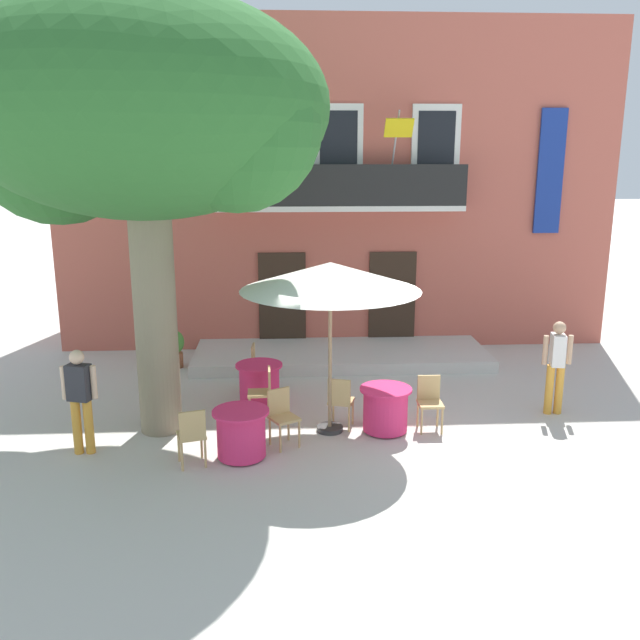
{
  "coord_description": "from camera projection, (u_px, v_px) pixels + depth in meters",
  "views": [
    {
      "loc": [
        -1.17,
        -10.43,
        4.48
      ],
      "look_at": [
        -0.46,
        2.48,
        1.3
      ],
      "focal_mm": 37.58,
      "sensor_mm": 36.0,
      "label": 1
    }
  ],
  "objects": [
    {
      "name": "cafe_chair_front_0",
      "position": [
        264.0,
        390.0,
        11.61
      ],
      "size": [
        0.41,
        0.41,
        0.91
      ],
      "color": "tan",
      "rests_on": "ground"
    },
    {
      "name": "cafe_chair_front_1",
      "position": [
        259.0,
        364.0,
        13.06
      ],
      "size": [
        0.42,
        0.42,
        0.91
      ],
      "color": "tan",
      "rests_on": "ground"
    },
    {
      "name": "ground_plane",
      "position": [
        355.0,
        430.0,
        11.25
      ],
      "size": [
        120.0,
        120.0,
        0.0
      ],
      "primitive_type": "plane",
      "color": "beige"
    },
    {
      "name": "plane_tree",
      "position": [
        138.0,
        117.0,
        10.11
      ],
      "size": [
        5.79,
        5.08,
        6.89
      ],
      "color": "#7F755B",
      "rests_on": "ground"
    },
    {
      "name": "cafe_table_near_tree",
      "position": [
        385.0,
        409.0,
        11.1
      ],
      "size": [
        0.86,
        0.86,
        0.76
      ],
      "color": "#E52D66",
      "rests_on": "ground"
    },
    {
      "name": "cafe_table_front",
      "position": [
        259.0,
        383.0,
        12.36
      ],
      "size": [
        0.86,
        0.86,
        0.76
      ],
      "color": "#E52D66",
      "rests_on": "ground"
    },
    {
      "name": "cafe_table_middle",
      "position": [
        241.0,
        433.0,
        10.13
      ],
      "size": [
        0.86,
        0.86,
        0.76
      ],
      "color": "#E52D66",
      "rests_on": "ground"
    },
    {
      "name": "ground_planter_left",
      "position": [
        176.0,
        347.0,
        14.47
      ],
      "size": [
        0.35,
        0.35,
        0.81
      ],
      "color": "#995638",
      "rests_on": "ground"
    },
    {
      "name": "pedestrian_mid_plaza",
      "position": [
        557.0,
        362.0,
        11.74
      ],
      "size": [
        0.53,
        0.37,
        1.69
      ],
      "color": "gold",
      "rests_on": "ground"
    },
    {
      "name": "cafe_chair_near_tree_1",
      "position": [
        340.0,
        399.0,
        11.16
      ],
      "size": [
        0.5,
        0.5,
        0.91
      ],
      "color": "tan",
      "rests_on": "ground"
    },
    {
      "name": "cafe_umbrella",
      "position": [
        330.0,
        277.0,
        10.58
      ],
      "size": [
        2.9,
        2.9,
        2.85
      ],
      "color": "#997A56",
      "rests_on": "ground"
    },
    {
      "name": "cafe_chair_near_tree_0",
      "position": [
        430.0,
        399.0,
        11.17
      ],
      "size": [
        0.4,
        0.4,
        0.91
      ],
      "color": "tan",
      "rests_on": "ground"
    },
    {
      "name": "cafe_chair_middle_0",
      "position": [
        282.0,
        413.0,
        10.55
      ],
      "size": [
        0.54,
        0.54,
        0.91
      ],
      "color": "tan",
      "rests_on": "ground"
    },
    {
      "name": "entrance_step_platform",
      "position": [
        341.0,
        355.0,
        15.01
      ],
      "size": [
        6.51,
        2.19,
        0.25
      ],
      "primitive_type": "cube",
      "color": "silver",
      "rests_on": "ground"
    },
    {
      "name": "cafe_chair_middle_1",
      "position": [
        192.0,
        433.0,
        9.79
      ],
      "size": [
        0.5,
        0.5,
        0.91
      ],
      "color": "tan",
      "rests_on": "ground"
    },
    {
      "name": "pedestrian_near_entrance",
      "position": [
        80.0,
        396.0,
        10.15
      ],
      "size": [
        0.53,
        0.31,
        1.66
      ],
      "color": "gold",
      "rests_on": "ground"
    },
    {
      "name": "building_facade",
      "position": [
        332.0,
        185.0,
        17.13
      ],
      "size": [
        13.0,
        5.09,
        7.5
      ],
      "color": "#BC5B4C",
      "rests_on": "ground"
    }
  ]
}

